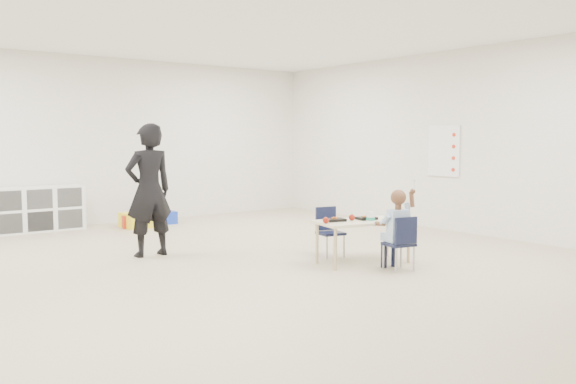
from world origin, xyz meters
TOP-DOWN VIEW (x-y plane):
  - room at (0.00, 0.00)m, footprint 9.00×9.02m
  - table at (1.16, -0.52)m, footprint 1.19×0.76m
  - chair_near at (1.20, -1.03)m, footprint 0.34×0.33m
  - chair_far at (1.11, -0.00)m, footprint 0.34×0.33m
  - child at (1.20, -1.03)m, footprint 0.48×0.48m
  - lunch_tray_near at (1.23, -0.50)m, footprint 0.25×0.20m
  - lunch_tray_far at (0.84, -0.39)m, footprint 0.25×0.20m
  - milk_carton at (1.18, -0.62)m, footprint 0.08×0.08m
  - bread_roll at (1.42, -0.67)m, footprint 0.09×0.09m
  - apple_near at (1.04, -0.46)m, footprint 0.07×0.07m
  - apple_far at (0.63, -0.47)m, footprint 0.07×0.07m
  - cubby_shelf at (-1.20, 4.28)m, footprint 1.40×0.40m
  - rules_poster at (3.98, 0.60)m, footprint 0.02×0.60m
  - adult at (-0.63, 1.38)m, footprint 0.60×0.40m
  - bin_red at (0.16, 3.86)m, footprint 0.40×0.47m
  - bin_yellow at (0.19, 3.74)m, footprint 0.41×0.51m
  - bin_blue at (0.77, 3.93)m, footprint 0.36×0.45m

SIDE VIEW (x-z plane):
  - bin_red at x=0.16m, z-range 0.00..0.20m
  - bin_blue at x=0.77m, z-range 0.00..0.21m
  - bin_yellow at x=0.19m, z-range 0.00..0.24m
  - table at x=1.16m, z-range 0.00..0.51m
  - chair_near at x=1.20m, z-range 0.00..0.60m
  - chair_far at x=1.11m, z-range 0.00..0.60m
  - cubby_shelf at x=-1.20m, z-range 0.00..0.70m
  - child at x=1.20m, z-range 0.00..0.95m
  - lunch_tray_near at x=1.23m, z-range 0.50..0.53m
  - lunch_tray_far at x=0.84m, z-range 0.50..0.53m
  - bread_roll at x=1.42m, z-range 0.50..0.57m
  - apple_near at x=1.04m, z-range 0.50..0.57m
  - apple_far at x=0.63m, z-range 0.50..0.57m
  - milk_carton at x=1.18m, z-range 0.50..0.60m
  - adult at x=-0.63m, z-range 0.00..1.63m
  - rules_poster at x=3.98m, z-range 0.85..1.65m
  - room at x=0.00m, z-range 0.00..2.80m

